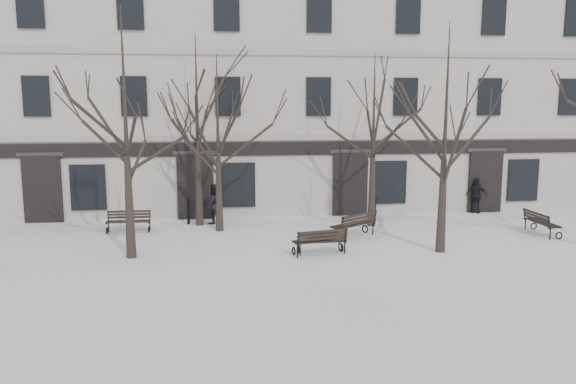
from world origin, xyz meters
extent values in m
plane|color=white|center=(0.00, 0.00, 0.00)|extent=(100.00, 100.00, 0.00)
cube|color=#BAB6AC|center=(0.00, 13.00, 5.50)|extent=(40.00, 10.00, 11.00)
cube|color=#9D988F|center=(0.00, 7.97, 3.60)|extent=(40.00, 0.12, 0.25)
cube|color=#9D988F|center=(0.00, 7.97, 7.30)|extent=(40.00, 0.12, 0.25)
cube|color=black|center=(0.00, 7.96, 3.10)|extent=(40.00, 0.10, 0.60)
cube|color=black|center=(-10.00, 7.94, 1.45)|extent=(1.60, 0.22, 2.90)
cube|color=#2D2B28|center=(-10.00, 7.90, 2.95)|extent=(1.90, 0.08, 0.18)
cube|color=black|center=(-8.10, 7.95, 1.50)|extent=(1.50, 0.14, 2.00)
cube|color=black|center=(-3.50, 7.94, 1.45)|extent=(1.60, 0.22, 2.90)
cube|color=#2D2B28|center=(-3.50, 7.90, 2.95)|extent=(1.90, 0.08, 0.18)
cube|color=black|center=(-1.60, 7.95, 1.50)|extent=(1.50, 0.14, 2.00)
cube|color=black|center=(3.50, 7.94, 1.45)|extent=(1.60, 0.22, 2.90)
cube|color=#2D2B28|center=(3.50, 7.90, 2.95)|extent=(1.90, 0.08, 0.18)
cube|color=black|center=(5.40, 7.95, 1.50)|extent=(1.50, 0.14, 2.00)
cube|color=black|center=(10.00, 7.94, 1.45)|extent=(1.60, 0.22, 2.90)
cube|color=#2D2B28|center=(10.00, 7.90, 2.95)|extent=(1.90, 0.08, 0.18)
cube|color=black|center=(11.90, 7.95, 1.50)|extent=(1.50, 0.14, 2.00)
cube|color=black|center=(-10.00, 7.95, 5.40)|extent=(1.10, 0.14, 1.70)
cube|color=black|center=(-10.00, 7.95, 9.00)|extent=(1.10, 0.14, 1.70)
cube|color=black|center=(-6.00, 7.95, 5.40)|extent=(1.10, 0.14, 1.70)
cube|color=black|center=(-6.00, 7.95, 9.00)|extent=(1.10, 0.14, 1.70)
cube|color=black|center=(-2.00, 7.95, 5.40)|extent=(1.10, 0.14, 1.70)
cube|color=black|center=(-2.00, 7.95, 9.00)|extent=(1.10, 0.14, 1.70)
cube|color=black|center=(2.00, 7.95, 5.40)|extent=(1.10, 0.14, 1.70)
cube|color=black|center=(2.00, 7.95, 9.00)|extent=(1.10, 0.14, 1.70)
cube|color=black|center=(6.00, 7.95, 5.40)|extent=(1.10, 0.14, 1.70)
cube|color=black|center=(6.00, 7.95, 9.00)|extent=(1.10, 0.14, 1.70)
cube|color=black|center=(10.00, 7.95, 5.40)|extent=(1.10, 0.14, 1.70)
cube|color=black|center=(10.00, 7.95, 9.00)|extent=(1.10, 0.14, 1.70)
cube|color=black|center=(14.00, 7.95, 5.40)|extent=(1.10, 0.14, 1.70)
cone|color=black|center=(-5.39, 1.72, 1.71)|extent=(0.34, 0.34, 3.42)
cone|color=black|center=(5.16, 1.21, 1.63)|extent=(0.34, 0.34, 3.26)
cone|color=black|center=(-3.30, 6.59, 1.66)|extent=(0.34, 0.34, 3.31)
cone|color=black|center=(-2.46, 5.43, 1.47)|extent=(0.34, 0.34, 2.94)
cone|color=black|center=(3.89, 5.59, 1.49)|extent=(0.34, 0.34, 2.98)
torus|color=black|center=(1.79, 1.67, 0.13)|extent=(0.06, 0.27, 0.26)
cylinder|color=black|center=(1.80, 1.34, 0.21)|extent=(0.05, 0.05, 0.41)
cube|color=black|center=(1.80, 1.50, 0.41)|extent=(0.06, 0.50, 0.05)
torus|color=black|center=(0.24, 1.61, 0.13)|extent=(0.06, 0.27, 0.26)
cylinder|color=black|center=(0.25, 1.28, 0.21)|extent=(0.05, 0.05, 0.41)
cube|color=black|center=(0.25, 1.45, 0.41)|extent=(0.06, 0.50, 0.05)
cube|color=black|center=(1.01, 1.68, 0.43)|extent=(1.64, 0.14, 0.03)
cube|color=black|center=(1.02, 1.55, 0.43)|extent=(1.64, 0.14, 0.03)
cube|color=black|center=(1.02, 1.42, 0.43)|extent=(1.64, 0.14, 0.03)
cube|color=black|center=(1.03, 1.29, 0.43)|extent=(1.64, 0.14, 0.03)
cube|color=black|center=(1.03, 1.26, 0.55)|extent=(1.64, 0.09, 0.08)
cube|color=black|center=(1.03, 1.24, 0.66)|extent=(1.64, 0.09, 0.08)
cube|color=black|center=(1.03, 1.22, 0.77)|extent=(1.64, 0.09, 0.08)
cylinder|color=black|center=(1.80, 1.27, 0.59)|extent=(0.04, 0.13, 0.45)
cylinder|color=black|center=(0.25, 1.21, 0.59)|extent=(0.04, 0.13, 0.45)
torus|color=black|center=(1.73, 1.74, 0.14)|extent=(0.11, 0.30, 0.30)
cylinder|color=black|center=(1.81, 1.38, 0.23)|extent=(0.05, 0.05, 0.46)
cube|color=black|center=(1.77, 1.56, 0.46)|extent=(0.17, 0.56, 0.05)
torus|color=black|center=(0.05, 1.36, 0.14)|extent=(0.11, 0.30, 0.30)
cylinder|color=black|center=(0.13, 1.01, 0.23)|extent=(0.05, 0.05, 0.46)
cube|color=black|center=(0.09, 1.18, 0.46)|extent=(0.17, 0.56, 0.05)
cube|color=black|center=(0.88, 1.59, 0.48)|extent=(1.81, 0.49, 0.04)
cube|color=black|center=(0.91, 1.45, 0.48)|extent=(1.81, 0.49, 0.04)
cube|color=black|center=(0.94, 1.31, 0.48)|extent=(1.81, 0.49, 0.04)
cube|color=black|center=(0.97, 1.17, 0.48)|extent=(1.81, 0.49, 0.04)
cube|color=black|center=(0.98, 1.13, 0.61)|extent=(1.80, 0.43, 0.09)
cube|color=black|center=(0.99, 1.11, 0.73)|extent=(1.80, 0.43, 0.09)
cube|color=black|center=(0.99, 1.09, 0.86)|extent=(1.80, 0.43, 0.09)
cylinder|color=black|center=(1.83, 1.30, 0.66)|extent=(0.07, 0.15, 0.51)
cylinder|color=black|center=(0.14, 0.93, 0.66)|extent=(0.07, 0.15, 0.51)
torus|color=black|center=(-6.88, 5.37, 0.13)|extent=(0.05, 0.28, 0.28)
cylinder|color=black|center=(-6.88, 5.71, 0.21)|extent=(0.05, 0.05, 0.43)
cube|color=black|center=(-6.88, 5.54, 0.43)|extent=(0.05, 0.52, 0.05)
torus|color=black|center=(-5.26, 5.36, 0.13)|extent=(0.05, 0.28, 0.28)
cylinder|color=black|center=(-5.26, 5.70, 0.21)|extent=(0.05, 0.05, 0.43)
cube|color=black|center=(-5.26, 5.53, 0.43)|extent=(0.05, 0.52, 0.05)
cube|color=black|center=(-6.07, 5.33, 0.45)|extent=(1.71, 0.10, 0.03)
cube|color=black|center=(-6.07, 5.46, 0.45)|extent=(1.71, 0.10, 0.03)
cube|color=black|center=(-6.07, 5.59, 0.45)|extent=(1.71, 0.10, 0.03)
cube|color=black|center=(-6.07, 5.73, 0.45)|extent=(1.71, 0.10, 0.03)
cube|color=black|center=(-6.07, 5.77, 0.57)|extent=(1.71, 0.04, 0.09)
cube|color=black|center=(-6.07, 5.79, 0.69)|extent=(1.71, 0.04, 0.09)
cube|color=black|center=(-6.07, 5.81, 0.80)|extent=(1.71, 0.04, 0.09)
cylinder|color=black|center=(-6.88, 5.79, 0.62)|extent=(0.04, 0.14, 0.47)
cylinder|color=black|center=(-5.26, 5.78, 0.62)|extent=(0.04, 0.14, 0.47)
torus|color=black|center=(3.29, 4.33, 0.16)|extent=(0.23, 0.29, 0.32)
cylinder|color=black|center=(3.53, 4.00, 0.25)|extent=(0.06, 0.06, 0.50)
cube|color=black|center=(3.41, 4.17, 0.50)|extent=(0.40, 0.53, 0.06)
torus|color=black|center=(1.76, 3.23, 0.16)|extent=(0.23, 0.29, 0.32)
cylinder|color=black|center=(1.99, 2.91, 0.25)|extent=(0.06, 0.06, 0.50)
cube|color=black|center=(1.87, 3.07, 0.50)|extent=(0.40, 0.53, 0.06)
cube|color=black|center=(2.50, 3.82, 0.52)|extent=(1.69, 1.24, 0.04)
cube|color=black|center=(2.59, 3.69, 0.52)|extent=(1.69, 1.24, 0.04)
cube|color=black|center=(2.68, 3.56, 0.52)|extent=(1.69, 1.24, 0.04)
cube|color=black|center=(2.77, 3.44, 0.52)|extent=(1.69, 1.24, 0.04)
cube|color=black|center=(2.80, 3.40, 0.67)|extent=(1.65, 1.19, 0.10)
cube|color=black|center=(2.81, 3.38, 0.80)|extent=(1.65, 1.19, 0.10)
cube|color=black|center=(2.82, 3.36, 0.93)|extent=(1.65, 1.19, 0.10)
cylinder|color=black|center=(3.58, 3.93, 0.72)|extent=(0.13, 0.16, 0.55)
cylinder|color=black|center=(2.04, 2.84, 0.72)|extent=(0.13, 0.16, 0.55)
torus|color=black|center=(10.33, 2.40, 0.14)|extent=(0.29, 0.05, 0.29)
cylinder|color=black|center=(9.96, 2.39, 0.23)|extent=(0.05, 0.05, 0.46)
cube|color=black|center=(10.15, 2.40, 0.46)|extent=(0.56, 0.06, 0.05)
torus|color=black|center=(10.31, 4.12, 0.14)|extent=(0.29, 0.05, 0.29)
cylinder|color=black|center=(9.95, 4.12, 0.23)|extent=(0.05, 0.05, 0.46)
cube|color=black|center=(10.13, 4.12, 0.46)|extent=(0.56, 0.06, 0.05)
cube|color=black|center=(10.36, 3.26, 0.48)|extent=(0.11, 1.82, 0.04)
cube|color=black|center=(10.22, 3.26, 0.48)|extent=(0.11, 1.82, 0.04)
cube|color=black|center=(10.08, 3.26, 0.48)|extent=(0.11, 1.82, 0.04)
cube|color=black|center=(9.93, 3.26, 0.48)|extent=(0.11, 1.82, 0.04)
cube|color=black|center=(9.89, 3.26, 0.61)|extent=(0.05, 1.82, 0.09)
cube|color=black|center=(9.87, 3.25, 0.73)|extent=(0.05, 1.82, 0.09)
cube|color=black|center=(9.85, 3.25, 0.85)|extent=(0.05, 1.82, 0.09)
cylinder|color=black|center=(9.88, 2.39, 0.66)|extent=(0.15, 0.04, 0.50)
cylinder|color=black|center=(9.86, 4.12, 0.66)|extent=(0.15, 0.04, 0.50)
cylinder|color=black|center=(-3.78, 6.81, 0.53)|extent=(0.13, 0.13, 1.05)
sphere|color=black|center=(-3.78, 6.81, 1.07)|extent=(0.15, 0.15, 0.15)
cylinder|color=black|center=(4.31, 6.57, 0.52)|extent=(0.12, 0.12, 1.03)
sphere|color=black|center=(4.31, 6.57, 1.05)|extent=(0.14, 0.14, 0.14)
imported|color=black|center=(-2.73, 6.83, 0.00)|extent=(1.04, 0.96, 1.70)
imported|color=black|center=(9.51, 7.69, 0.00)|extent=(1.03, 0.93, 1.68)
camera|label=1|loc=(-2.34, -16.97, 5.08)|focal=35.00mm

